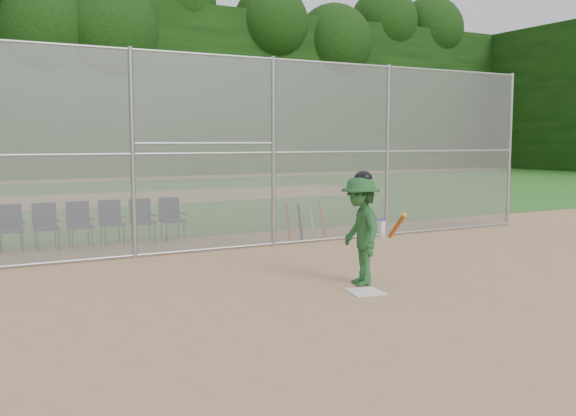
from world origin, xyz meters
name	(u,v)px	position (x,y,z in m)	size (l,w,h in m)	color
ground	(373,303)	(0.00, 0.00, 0.00)	(100.00, 100.00, 0.00)	tan
grass_strip	(96,199)	(0.00, 18.00, 0.01)	(100.00, 100.00, 0.00)	#26671F
dirt_patch_far	(96,199)	(0.00, 18.00, 0.01)	(24.00, 24.00, 0.00)	tan
backstop_fence	(230,150)	(0.00, 5.00, 2.07)	(16.09, 0.09, 4.00)	gray
treeline	(82,60)	(0.00, 20.00, 5.50)	(81.00, 60.00, 11.00)	black
home_plate	(365,292)	(0.25, 0.56, 0.01)	(0.48, 0.48, 0.02)	silver
batter_at_plate	(361,230)	(0.50, 1.05, 0.87)	(1.01, 1.39, 1.79)	#215327
water_cooler	(380,227)	(3.93, 5.14, 0.21)	(0.33, 0.33, 0.42)	white
spare_bats	(306,222)	(2.02, 5.38, 0.42)	(0.96, 0.32, 0.84)	#D84C14
chair_1	(11,229)	(-4.03, 6.80, 0.48)	(0.54, 0.52, 0.96)	#0F1838
chair_2	(46,227)	(-3.36, 6.80, 0.48)	(0.54, 0.52, 0.96)	#0F1838
chair_3	(80,225)	(-2.68, 6.80, 0.48)	(0.54, 0.52, 0.96)	#0F1838
chair_4	(112,223)	(-2.00, 6.80, 0.48)	(0.54, 0.52, 0.96)	#0F1838
chair_5	(143,221)	(-1.33, 6.80, 0.48)	(0.54, 0.52, 0.96)	#0F1838
chair_6	(172,219)	(-0.65, 6.80, 0.48)	(0.54, 0.52, 0.96)	#0F1838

